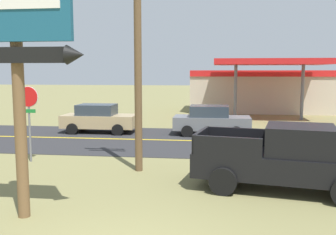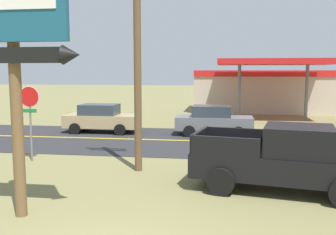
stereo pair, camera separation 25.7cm
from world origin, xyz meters
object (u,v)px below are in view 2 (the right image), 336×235
(stop_sign, at_px, (30,110))
(car_grey_near_lane, at_px, (214,120))
(motel_sign, at_px, (12,28))
(gas_station, at_px, (264,89))
(pickup_black_parked_on_lawn, at_px, (284,159))
(utility_pole, at_px, (137,36))
(car_tan_far_lane, at_px, (101,118))

(stop_sign, bearing_deg, car_grey_near_lane, 46.24)
(motel_sign, xyz_separation_m, car_grey_near_lane, (4.28, 12.77, -3.68))
(stop_sign, xyz_separation_m, car_grey_near_lane, (6.93, 7.23, -1.20))
(gas_station, height_order, pickup_black_parked_on_lawn, gas_station)
(motel_sign, relative_size, pickup_black_parked_on_lawn, 1.20)
(gas_station, relative_size, pickup_black_parked_on_lawn, 2.19)
(utility_pole, distance_m, car_tan_far_lane, 9.78)
(stop_sign, xyz_separation_m, pickup_black_parked_on_lawn, (9.25, -2.48, -1.06))
(pickup_black_parked_on_lawn, relative_size, car_tan_far_lane, 1.30)
(car_grey_near_lane, bearing_deg, gas_station, 72.96)
(motel_sign, bearing_deg, car_grey_near_lane, 71.47)
(gas_station, bearing_deg, car_tan_far_lane, -128.38)
(car_grey_near_lane, bearing_deg, pickup_black_parked_on_lawn, -76.56)
(motel_sign, bearing_deg, utility_pole, 68.80)
(motel_sign, height_order, gas_station, motel_sign)
(pickup_black_parked_on_lawn, bearing_deg, motel_sign, -155.14)
(gas_station, xyz_separation_m, pickup_black_parked_on_lawn, (-1.74, -22.97, -0.98))
(stop_sign, relative_size, car_grey_near_lane, 0.70)
(pickup_black_parked_on_lawn, bearing_deg, utility_pole, 160.59)
(gas_station, bearing_deg, motel_sign, -107.77)
(gas_station, xyz_separation_m, car_grey_near_lane, (-4.06, -13.26, -1.11))
(utility_pole, xyz_separation_m, pickup_black_parked_on_lawn, (4.76, -1.68, -3.76))
(utility_pole, relative_size, gas_station, 0.74)
(utility_pole, relative_size, car_tan_far_lane, 2.11)
(motel_sign, relative_size, stop_sign, 2.22)
(utility_pole, height_order, pickup_black_parked_on_lawn, utility_pole)
(motel_sign, height_order, stop_sign, motel_sign)
(car_tan_far_lane, bearing_deg, utility_pole, -63.56)
(car_grey_near_lane, xyz_separation_m, car_tan_far_lane, (-6.44, 0.00, 0.00))
(gas_station, bearing_deg, stop_sign, -118.21)
(pickup_black_parked_on_lawn, bearing_deg, gas_station, 85.66)
(pickup_black_parked_on_lawn, xyz_separation_m, car_grey_near_lane, (-2.32, 9.71, -0.13))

